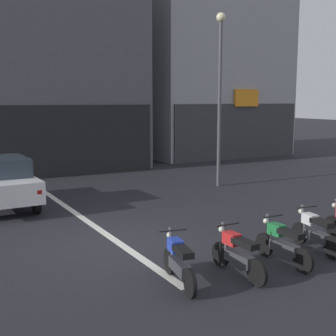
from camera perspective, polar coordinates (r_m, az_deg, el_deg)
The scene contains 9 objects.
ground_plane at distance 11.02m, azimuth -6.04°, elevation -9.52°, with size 120.00×120.00×0.00m, color #232328.
lane_centre_line at distance 16.53m, azimuth -14.37°, elevation -3.60°, with size 0.20×18.00×0.01m, color silver.
building_mid_block at distance 25.20m, azimuth -16.92°, elevation 12.64°, with size 9.48×9.35×10.74m.
car_white_crossing_near at distance 15.23m, azimuth -20.41°, elevation -1.53°, with size 1.83×4.13×1.64m.
street_lamp at distance 17.93m, azimuth 6.56°, elevation 10.68°, with size 0.36×0.36×6.71m.
motorcycle_blue_row_leftmost at distance 8.55m, azimuth 1.37°, elevation -11.67°, with size 0.55×1.65×0.98m.
motorcycle_red_row_left_mid at distance 9.06m, azimuth 8.77°, elevation -10.58°, with size 0.55×1.67×0.98m.
motorcycle_green_row_centre at distance 9.87m, azimuth 14.28°, elevation -9.14°, with size 0.55×1.67×0.98m.
motorcycle_white_row_right_mid at distance 10.89m, azimuth 18.07°, elevation -7.62°, with size 0.55×1.66×0.98m.
Camera 1 is at (-4.12, -9.64, 3.42)m, focal length 48.25 mm.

